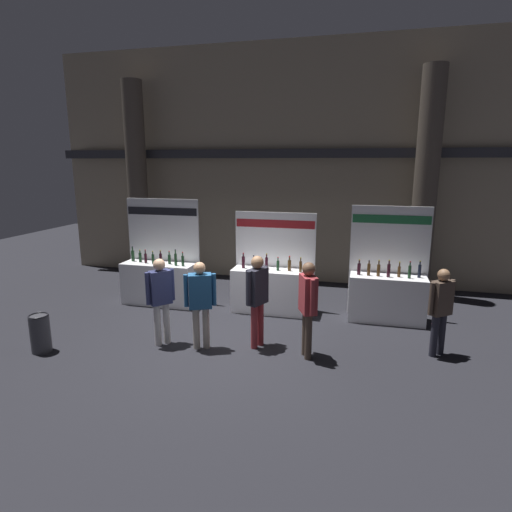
{
  "coord_description": "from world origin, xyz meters",
  "views": [
    {
      "loc": [
        2.48,
        -7.13,
        3.36
      ],
      "look_at": [
        0.37,
        1.14,
        1.46
      ],
      "focal_mm": 29.79,
      "sensor_mm": 36.0,
      "label": 1
    }
  ],
  "objects_px": {
    "exhibitor_booth_0": "(160,278)",
    "exhibitor_booth_1": "(272,286)",
    "visitor_4": "(200,297)",
    "trash_bin": "(40,333)",
    "visitor_2": "(308,301)",
    "visitor_3": "(441,306)",
    "visitor_1": "(161,295)",
    "visitor_0": "(257,293)",
    "exhibitor_booth_2": "(387,293)"
  },
  "relations": [
    {
      "from": "exhibitor_booth_0",
      "to": "visitor_1",
      "type": "xyz_separation_m",
      "value": [
        1.13,
        -2.17,
        0.35
      ]
    },
    {
      "from": "trash_bin",
      "to": "exhibitor_booth_0",
      "type": "bearing_deg",
      "value": 74.24
    },
    {
      "from": "trash_bin",
      "to": "visitor_3",
      "type": "relative_size",
      "value": 0.44
    },
    {
      "from": "visitor_1",
      "to": "visitor_4",
      "type": "bearing_deg",
      "value": -47.32
    },
    {
      "from": "exhibitor_booth_2",
      "to": "exhibitor_booth_0",
      "type": "bearing_deg",
      "value": -178.35
    },
    {
      "from": "visitor_0",
      "to": "trash_bin",
      "type": "bearing_deg",
      "value": -49.44
    },
    {
      "from": "trash_bin",
      "to": "visitor_4",
      "type": "relative_size",
      "value": 0.43
    },
    {
      "from": "visitor_1",
      "to": "visitor_4",
      "type": "relative_size",
      "value": 1.01
    },
    {
      "from": "exhibitor_booth_2",
      "to": "visitor_0",
      "type": "bearing_deg",
      "value": -140.0
    },
    {
      "from": "visitor_1",
      "to": "visitor_0",
      "type": "bearing_deg",
      "value": -37.17
    },
    {
      "from": "exhibitor_booth_0",
      "to": "visitor_0",
      "type": "xyz_separation_m",
      "value": [
        2.88,
        -1.83,
        0.41
      ]
    },
    {
      "from": "visitor_2",
      "to": "visitor_3",
      "type": "xyz_separation_m",
      "value": [
        2.23,
        0.63,
        -0.1
      ]
    },
    {
      "from": "visitor_1",
      "to": "visitor_4",
      "type": "distance_m",
      "value": 0.78
    },
    {
      "from": "trash_bin",
      "to": "visitor_2",
      "type": "height_order",
      "value": "visitor_2"
    },
    {
      "from": "visitor_0",
      "to": "visitor_3",
      "type": "distance_m",
      "value": 3.2
    },
    {
      "from": "visitor_4",
      "to": "visitor_0",
      "type": "bearing_deg",
      "value": 175.68
    },
    {
      "from": "exhibitor_booth_2",
      "to": "trash_bin",
      "type": "relative_size",
      "value": 3.49
    },
    {
      "from": "visitor_0",
      "to": "visitor_1",
      "type": "height_order",
      "value": "visitor_0"
    },
    {
      "from": "trash_bin",
      "to": "visitor_3",
      "type": "height_order",
      "value": "visitor_3"
    },
    {
      "from": "exhibitor_booth_0",
      "to": "trash_bin",
      "type": "xyz_separation_m",
      "value": [
        -0.85,
        -3.01,
        -0.27
      ]
    },
    {
      "from": "trash_bin",
      "to": "visitor_0",
      "type": "xyz_separation_m",
      "value": [
        3.73,
        1.17,
        0.68
      ]
    },
    {
      "from": "exhibitor_booth_0",
      "to": "visitor_1",
      "type": "bearing_deg",
      "value": -62.51
    },
    {
      "from": "exhibitor_booth_1",
      "to": "visitor_0",
      "type": "xyz_separation_m",
      "value": [
        0.14,
        -1.93,
        0.44
      ]
    },
    {
      "from": "exhibitor_booth_1",
      "to": "visitor_1",
      "type": "height_order",
      "value": "exhibitor_booth_1"
    },
    {
      "from": "exhibitor_booth_2",
      "to": "visitor_2",
      "type": "distance_m",
      "value": 2.64
    },
    {
      "from": "visitor_3",
      "to": "visitor_4",
      "type": "distance_m",
      "value": 4.21
    },
    {
      "from": "visitor_3",
      "to": "visitor_4",
      "type": "bearing_deg",
      "value": -28.09
    },
    {
      "from": "visitor_2",
      "to": "visitor_1",
      "type": "bearing_deg",
      "value": -111.1
    },
    {
      "from": "exhibitor_booth_2",
      "to": "visitor_3",
      "type": "relative_size",
      "value": 1.55
    },
    {
      "from": "trash_bin",
      "to": "visitor_2",
      "type": "relative_size",
      "value": 0.41
    },
    {
      "from": "exhibitor_booth_0",
      "to": "visitor_3",
      "type": "height_order",
      "value": "exhibitor_booth_0"
    },
    {
      "from": "visitor_0",
      "to": "visitor_1",
      "type": "relative_size",
      "value": 1.05
    },
    {
      "from": "visitor_4",
      "to": "exhibitor_booth_0",
      "type": "bearing_deg",
      "value": -71.35
    },
    {
      "from": "visitor_1",
      "to": "trash_bin",
      "type": "bearing_deg",
      "value": 155.01
    },
    {
      "from": "visitor_2",
      "to": "visitor_4",
      "type": "bearing_deg",
      "value": -110.25
    },
    {
      "from": "exhibitor_booth_0",
      "to": "visitor_2",
      "type": "relative_size",
      "value": 1.46
    },
    {
      "from": "trash_bin",
      "to": "visitor_0",
      "type": "height_order",
      "value": "visitor_0"
    },
    {
      "from": "exhibitor_booth_1",
      "to": "visitor_2",
      "type": "distance_m",
      "value": 2.44
    },
    {
      "from": "exhibitor_booth_0",
      "to": "visitor_2",
      "type": "height_order",
      "value": "exhibitor_booth_0"
    },
    {
      "from": "visitor_3",
      "to": "visitor_2",
      "type": "bearing_deg",
      "value": -22.52
    },
    {
      "from": "exhibitor_booth_0",
      "to": "exhibitor_booth_1",
      "type": "bearing_deg",
      "value": 2.07
    },
    {
      "from": "trash_bin",
      "to": "visitor_4",
      "type": "bearing_deg",
      "value": 17.09
    },
    {
      "from": "trash_bin",
      "to": "visitor_0",
      "type": "distance_m",
      "value": 3.96
    },
    {
      "from": "exhibitor_booth_1",
      "to": "visitor_1",
      "type": "xyz_separation_m",
      "value": [
        -1.61,
        -2.27,
        0.38
      ]
    },
    {
      "from": "exhibitor_booth_0",
      "to": "visitor_3",
      "type": "distance_m",
      "value": 6.22
    },
    {
      "from": "exhibitor_booth_0",
      "to": "visitor_4",
      "type": "xyz_separation_m",
      "value": [
        1.9,
        -2.16,
        0.36
      ]
    },
    {
      "from": "exhibitor_booth_0",
      "to": "exhibitor_booth_2",
      "type": "bearing_deg",
      "value": 1.65
    },
    {
      "from": "trash_bin",
      "to": "visitor_4",
      "type": "height_order",
      "value": "visitor_4"
    },
    {
      "from": "exhibitor_booth_2",
      "to": "visitor_0",
      "type": "distance_m",
      "value": 3.12
    },
    {
      "from": "trash_bin",
      "to": "visitor_3",
      "type": "distance_m",
      "value": 7.1
    }
  ]
}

